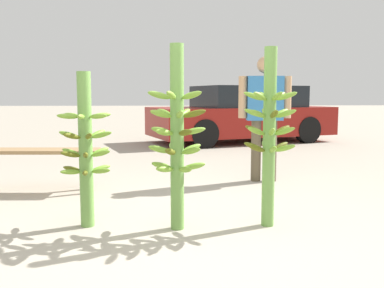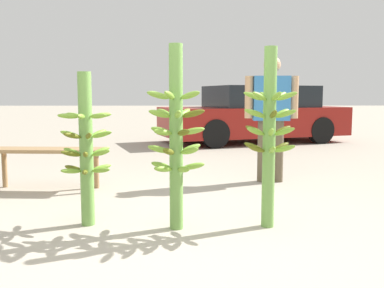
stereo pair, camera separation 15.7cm
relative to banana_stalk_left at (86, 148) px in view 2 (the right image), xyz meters
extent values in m
plane|color=#A89E8C|center=(0.82, -0.43, -0.66)|extent=(80.00, 80.00, 0.00)
cylinder|color=#6B9E47|center=(0.00, 0.00, -0.02)|extent=(0.11, 0.11, 1.29)
ellipsoid|color=#75A333|center=(0.12, 0.07, 0.27)|extent=(0.18, 0.12, 0.06)
ellipsoid|color=#75A333|center=(0.00, 0.14, 0.27)|extent=(0.04, 0.18, 0.06)
ellipsoid|color=#75A333|center=(-0.12, 0.07, 0.27)|extent=(0.18, 0.13, 0.06)
ellipsoid|color=#75A333|center=(-0.12, -0.07, 0.27)|extent=(0.18, 0.12, 0.06)
ellipsoid|color=#75A333|center=(0.00, -0.14, 0.27)|extent=(0.04, 0.18, 0.06)
ellipsoid|color=#75A333|center=(0.12, -0.07, 0.27)|extent=(0.18, 0.13, 0.06)
ellipsoid|color=#75A333|center=(-0.05, 0.13, 0.11)|extent=(0.11, 0.18, 0.08)
ellipsoid|color=#75A333|center=(-0.14, 0.02, 0.11)|extent=(0.18, 0.07, 0.08)
ellipsoid|color=#545914|center=(-0.08, -0.11, 0.11)|extent=(0.14, 0.17, 0.08)
ellipsoid|color=#545914|center=(0.05, -0.13, 0.11)|extent=(0.11, 0.18, 0.08)
ellipsoid|color=#75A333|center=(0.14, -0.02, 0.11)|extent=(0.18, 0.07, 0.08)
ellipsoid|color=#75A333|center=(0.08, 0.11, 0.11)|extent=(0.14, 0.17, 0.08)
ellipsoid|color=#75A333|center=(0.13, -0.05, -0.04)|extent=(0.18, 0.10, 0.08)
ellipsoid|color=#75A333|center=(0.10, 0.09, -0.04)|extent=(0.16, 0.15, 0.08)
ellipsoid|color=#75A333|center=(-0.02, 0.13, -0.04)|extent=(0.07, 0.19, 0.08)
ellipsoid|color=#75A333|center=(-0.13, 0.05, -0.04)|extent=(0.18, 0.10, 0.08)
ellipsoid|color=#545914|center=(-0.10, -0.09, -0.04)|extent=(0.16, 0.15, 0.08)
ellipsoid|color=#545914|center=(0.02, -0.13, -0.04)|extent=(0.07, 0.19, 0.08)
ellipsoid|color=#75A333|center=(-0.02, 0.14, -0.18)|extent=(0.06, 0.18, 0.06)
ellipsoid|color=#545914|center=(-0.13, 0.05, -0.18)|extent=(0.18, 0.11, 0.06)
ellipsoid|color=#75A333|center=(-0.11, -0.08, -0.18)|extent=(0.17, 0.14, 0.06)
ellipsoid|color=#545914|center=(0.02, -0.14, -0.18)|extent=(0.06, 0.18, 0.06)
ellipsoid|color=#75A333|center=(0.13, -0.05, -0.18)|extent=(0.18, 0.11, 0.06)
ellipsoid|color=#75A333|center=(0.11, 0.08, -0.18)|extent=(0.17, 0.14, 0.06)
cylinder|color=#6B9E47|center=(0.75, -0.11, 0.09)|extent=(0.11, 0.11, 1.50)
ellipsoid|color=#75A333|center=(0.71, -0.25, 0.44)|extent=(0.11, 0.20, 0.09)
ellipsoid|color=#75A333|center=(0.87, -0.20, 0.44)|extent=(0.19, 0.16, 0.09)
ellipsoid|color=#75A333|center=(0.87, -0.03, 0.44)|extent=(0.19, 0.15, 0.09)
ellipsoid|color=#545914|center=(0.71, 0.02, 0.44)|extent=(0.10, 0.20, 0.09)
ellipsoid|color=#75A333|center=(0.61, -0.11, 0.44)|extent=(0.20, 0.05, 0.09)
ellipsoid|color=#75A333|center=(0.63, -0.17, 0.29)|extent=(0.20, 0.13, 0.10)
ellipsoid|color=#75A333|center=(0.77, -0.25, 0.29)|extent=(0.07, 0.20, 0.10)
ellipsoid|color=#545914|center=(0.89, -0.14, 0.29)|extent=(0.20, 0.08, 0.10)
ellipsoid|color=#75A333|center=(0.82, 0.01, 0.29)|extent=(0.14, 0.19, 0.10)
ellipsoid|color=#75A333|center=(0.66, -0.01, 0.29)|extent=(0.17, 0.18, 0.10)
ellipsoid|color=#545914|center=(0.82, -0.24, 0.15)|extent=(0.13, 0.20, 0.08)
ellipsoid|color=#75A333|center=(0.90, -0.09, 0.15)|extent=(0.20, 0.08, 0.08)
ellipsoid|color=#545914|center=(0.78, 0.03, 0.15)|extent=(0.08, 0.20, 0.08)
ellipsoid|color=#75A333|center=(0.63, -0.05, 0.15)|extent=(0.20, 0.13, 0.08)
ellipsoid|color=#75A333|center=(0.65, -0.22, 0.15)|extent=(0.17, 0.17, 0.08)
ellipsoid|color=#75A333|center=(0.88, -0.04, 0.00)|extent=(0.19, 0.14, 0.09)
ellipsoid|color=#75A333|center=(0.72, 0.02, 0.00)|extent=(0.09, 0.20, 0.09)
ellipsoid|color=#75A333|center=(0.61, -0.10, 0.00)|extent=(0.20, 0.07, 0.09)
ellipsoid|color=#545914|center=(0.70, -0.24, 0.00)|extent=(0.12, 0.20, 0.09)
ellipsoid|color=#75A333|center=(0.86, -0.21, 0.00)|extent=(0.18, 0.16, 0.09)
ellipsoid|color=#75A333|center=(0.82, -0.24, -0.14)|extent=(0.13, 0.19, 0.08)
ellipsoid|color=#75A333|center=(0.90, -0.09, -0.14)|extent=(0.20, 0.08, 0.08)
ellipsoid|color=#545914|center=(0.78, 0.03, -0.14)|extent=(0.08, 0.20, 0.08)
ellipsoid|color=#75A333|center=(0.63, -0.05, -0.14)|extent=(0.20, 0.13, 0.08)
ellipsoid|color=#75A333|center=(0.65, -0.22, -0.14)|extent=(0.17, 0.17, 0.08)
cylinder|color=#6B9E47|center=(1.52, -0.07, 0.08)|extent=(0.10, 0.10, 1.49)
ellipsoid|color=#75A333|center=(1.42, -0.16, 0.43)|extent=(0.17, 0.15, 0.10)
ellipsoid|color=#75A333|center=(1.54, -0.20, 0.43)|extent=(0.08, 0.19, 0.10)
ellipsoid|color=#75A333|center=(1.64, -0.11, 0.43)|extent=(0.19, 0.10, 0.10)
ellipsoid|color=#75A333|center=(1.62, 0.02, 0.43)|extent=(0.17, 0.15, 0.10)
ellipsoid|color=#75A333|center=(1.49, 0.06, 0.43)|extent=(0.08, 0.19, 0.10)
ellipsoid|color=#75A333|center=(1.39, -0.03, 0.43)|extent=(0.19, 0.10, 0.10)
ellipsoid|color=#75A333|center=(1.40, -0.01, 0.29)|extent=(0.18, 0.12, 0.10)
ellipsoid|color=#75A333|center=(1.41, -0.14, 0.29)|extent=(0.18, 0.13, 0.10)
ellipsoid|color=#545914|center=(1.52, -0.20, 0.29)|extent=(0.05, 0.18, 0.10)
ellipsoid|color=#75A333|center=(1.64, -0.13, 0.29)|extent=(0.18, 0.12, 0.10)
ellipsoid|color=#75A333|center=(1.63, 0.00, 0.29)|extent=(0.18, 0.13, 0.10)
ellipsoid|color=#75A333|center=(1.51, 0.06, 0.29)|extent=(0.05, 0.18, 0.10)
ellipsoid|color=#545914|center=(1.41, 0.01, 0.14)|extent=(0.17, 0.14, 0.10)
ellipsoid|color=#75A333|center=(1.40, -0.13, 0.14)|extent=(0.18, 0.12, 0.10)
ellipsoid|color=#75A333|center=(1.51, -0.20, 0.14)|extent=(0.06, 0.19, 0.10)
ellipsoid|color=#75A333|center=(1.63, -0.14, 0.14)|extent=(0.17, 0.14, 0.10)
ellipsoid|color=#545914|center=(1.64, -0.01, 0.14)|extent=(0.18, 0.12, 0.10)
ellipsoid|color=#545914|center=(1.53, 0.06, 0.14)|extent=(0.06, 0.19, 0.10)
ellipsoid|color=#545914|center=(1.40, 0.00, 0.00)|extent=(0.18, 0.13, 0.09)
ellipsoid|color=#545914|center=(1.40, -0.14, 0.00)|extent=(0.18, 0.13, 0.09)
ellipsoid|color=#75A333|center=(1.52, -0.20, 0.00)|extent=(0.05, 0.18, 0.09)
ellipsoid|color=#75A333|center=(1.63, -0.13, 0.00)|extent=(0.18, 0.13, 0.09)
ellipsoid|color=#545914|center=(1.63, 0.00, 0.00)|extent=(0.18, 0.13, 0.09)
ellipsoid|color=#75A333|center=(1.52, 0.06, 0.00)|extent=(0.05, 0.18, 0.09)
cylinder|color=brown|center=(2.00, 1.79, -0.27)|extent=(0.13, 0.13, 0.78)
cylinder|color=brown|center=(1.80, 1.80, -0.27)|extent=(0.13, 0.13, 0.78)
cube|color=#3372B2|center=(1.90, 1.80, 0.39)|extent=(0.46, 0.23, 0.55)
cylinder|color=tan|center=(2.18, 1.78, 0.41)|extent=(0.11, 0.11, 0.52)
cylinder|color=tan|center=(1.62, 1.82, 0.41)|extent=(0.11, 0.11, 0.52)
sphere|color=tan|center=(1.90, 1.80, 0.81)|extent=(0.21, 0.21, 0.21)
cube|color=#99754C|center=(-0.79, 1.36, -0.20)|extent=(1.37, 0.40, 0.04)
cylinder|color=#99754C|center=(-1.33, 1.50, -0.44)|extent=(0.06, 0.06, 0.45)
cylinder|color=#99754C|center=(-0.23, 1.45, -0.44)|extent=(0.06, 0.06, 0.45)
cylinder|color=#99754C|center=(-0.24, 1.21, -0.44)|extent=(0.06, 0.06, 0.45)
cube|color=maroon|center=(2.40, 6.40, -0.17)|extent=(4.52, 3.01, 0.65)
cube|color=black|center=(2.55, 6.45, 0.40)|extent=(2.70, 2.27, 0.49)
cylinder|color=black|center=(1.43, 5.22, -0.36)|extent=(0.63, 0.38, 0.60)
cylinder|color=black|center=(0.91, 6.74, -0.36)|extent=(0.63, 0.38, 0.60)
cylinder|color=black|center=(3.88, 6.05, -0.36)|extent=(0.63, 0.38, 0.60)
cylinder|color=black|center=(3.37, 7.57, -0.36)|extent=(0.63, 0.38, 0.60)
camera|label=1|loc=(0.68, -3.55, 0.44)|focal=40.00mm
camera|label=2|loc=(0.84, -3.55, 0.44)|focal=40.00mm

